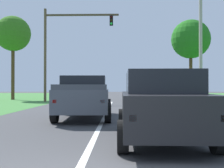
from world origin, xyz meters
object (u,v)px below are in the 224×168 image
(extra_tree_1, at_px, (13,34))
(utility_pole_right, at_px, (201,44))
(crossing_suv_far, at_px, (151,91))
(oak_tree_right, at_px, (191,39))
(red_suv_near, at_px, (160,104))
(pickup_truck_lead, at_px, (85,97))
(traffic_light, at_px, (63,41))
(keep_moving_sign, at_px, (174,86))

(extra_tree_1, bearing_deg, utility_pole_right, -18.71)
(crossing_suv_far, distance_m, extra_tree_1, 16.11)
(utility_pole_right, bearing_deg, oak_tree_right, 82.58)
(red_suv_near, relative_size, crossing_suv_far, 1.02)
(pickup_truck_lead, relative_size, utility_pole_right, 0.53)
(red_suv_near, relative_size, traffic_light, 0.55)
(red_suv_near, relative_size, extra_tree_1, 0.52)
(pickup_truck_lead, height_order, keep_moving_sign, keep_moving_sign)
(traffic_light, bearing_deg, red_suv_near, -71.11)
(oak_tree_right, relative_size, utility_pole_right, 0.87)
(oak_tree_right, xyz_separation_m, crossing_suv_far, (-4.63, -2.80, -5.62))
(red_suv_near, height_order, crossing_suv_far, red_suv_near)
(utility_pole_right, bearing_deg, traffic_light, 170.32)
(red_suv_near, height_order, utility_pole_right, utility_pole_right)
(keep_moving_sign, bearing_deg, crossing_suv_far, 134.21)
(crossing_suv_far, bearing_deg, extra_tree_1, 171.39)
(red_suv_near, distance_m, traffic_light, 20.15)
(pickup_truck_lead, distance_m, traffic_light, 14.83)
(red_suv_near, height_order, oak_tree_right, oak_tree_right)
(pickup_truck_lead, bearing_deg, crossing_suv_far, 73.11)
(red_suv_near, distance_m, extra_tree_1, 26.70)
(keep_moving_sign, xyz_separation_m, crossing_suv_far, (-1.91, 1.96, -0.58))
(utility_pole_right, bearing_deg, keep_moving_sign, 131.68)
(red_suv_near, bearing_deg, extra_tree_1, 119.06)
(keep_moving_sign, height_order, crossing_suv_far, keep_moving_sign)
(red_suv_near, height_order, pickup_truck_lead, pickup_truck_lead)
(oak_tree_right, height_order, crossing_suv_far, oak_tree_right)
(red_suv_near, relative_size, keep_moving_sign, 2.01)
(keep_moving_sign, relative_size, utility_pole_right, 0.24)
(red_suv_near, xyz_separation_m, crossing_suv_far, (2.08, 20.49, -0.03))
(oak_tree_right, height_order, extra_tree_1, extra_tree_1)
(keep_moving_sign, distance_m, extra_tree_1, 18.03)
(keep_moving_sign, bearing_deg, extra_tree_1, 165.85)
(red_suv_near, distance_m, oak_tree_right, 24.87)
(pickup_truck_lead, height_order, oak_tree_right, oak_tree_right)
(traffic_light, xyz_separation_m, keep_moving_sign, (10.34, -0.02, -4.12))
(crossing_suv_far, bearing_deg, oak_tree_right, 31.15)
(red_suv_near, height_order, extra_tree_1, extra_tree_1)
(traffic_light, xyz_separation_m, extra_tree_1, (-6.27, 4.17, 1.48))
(red_suv_near, distance_m, crossing_suv_far, 20.59)
(red_suv_near, distance_m, utility_pole_right, 17.93)
(traffic_light, distance_m, utility_pole_right, 12.36)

